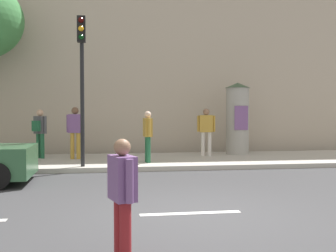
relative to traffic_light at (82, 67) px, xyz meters
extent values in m
plane|color=#38383A|center=(2.20, -5.24, -3.11)|extent=(80.00, 80.00, 0.00)
cube|color=#B2ADA3|center=(2.20, 1.76, -3.04)|extent=(36.00, 4.00, 0.15)
cube|color=silver|center=(2.20, -5.24, -3.11)|extent=(1.80, 0.16, 0.01)
cube|color=#B7A893|center=(2.20, 6.76, 2.15)|extent=(36.00, 5.00, 10.53)
cylinder|color=black|center=(0.00, 0.11, -1.13)|extent=(0.12, 0.12, 3.67)
cube|color=black|center=(0.00, -0.07, 1.08)|extent=(0.24, 0.24, 0.75)
sphere|color=#390605|center=(0.00, -0.20, 1.31)|extent=(0.16, 0.16, 0.16)
sphere|color=#F2A519|center=(0.00, -0.20, 1.07)|extent=(0.16, 0.16, 0.16)
sphere|color=#07330F|center=(0.00, -0.20, 0.83)|extent=(0.16, 0.16, 0.16)
cylinder|color=#9E9B93|center=(5.68, 2.82, -1.69)|extent=(0.87, 0.87, 2.55)
cone|color=#334C33|center=(5.68, 2.82, -0.32)|extent=(0.96, 0.96, 0.20)
cube|color=#724C84|center=(5.68, 2.37, -1.56)|extent=(0.52, 0.02, 0.90)
cylinder|color=maroon|center=(0.96, -7.48, -2.74)|extent=(0.14, 0.14, 0.75)
cylinder|color=maroon|center=(0.90, -7.28, -2.74)|extent=(0.14, 0.14, 0.75)
cube|color=#724C84|center=(0.93, -7.38, -2.10)|extent=(0.35, 0.46, 0.53)
cylinder|color=#724C84|center=(1.01, -7.62, -2.10)|extent=(0.09, 0.09, 0.50)
cylinder|color=#724C84|center=(0.86, -7.14, -2.10)|extent=(0.09, 0.09, 0.50)
sphere|color=#8C664C|center=(0.93, -7.38, -1.74)|extent=(0.20, 0.20, 0.20)
cylinder|color=silver|center=(4.21, 2.36, -2.52)|extent=(0.14, 0.14, 0.88)
cylinder|color=silver|center=(4.45, 2.30, -2.52)|extent=(0.14, 0.14, 0.88)
cube|color=#B78C33|center=(4.33, 2.33, -1.77)|extent=(0.53, 0.35, 0.63)
cylinder|color=#B78C33|center=(4.05, 2.40, -1.77)|extent=(0.09, 0.09, 0.59)
cylinder|color=#B78C33|center=(4.61, 2.26, -1.77)|extent=(0.09, 0.09, 0.59)
sphere|color=#8C664C|center=(4.33, 2.33, -1.34)|extent=(0.24, 0.24, 0.24)
cylinder|color=#B78C33|center=(-0.27, 2.05, -2.51)|extent=(0.14, 0.14, 0.91)
cylinder|color=#B78C33|center=(-0.48, 2.09, -2.51)|extent=(0.14, 0.14, 0.91)
cube|color=#724C84|center=(-0.37, 2.07, -1.73)|extent=(0.47, 0.32, 0.64)
cylinder|color=#724C84|center=(-0.12, 2.01, -1.73)|extent=(0.09, 0.09, 0.61)
cylinder|color=#724C84|center=(-0.62, 2.12, -1.73)|extent=(0.09, 0.09, 0.61)
sphere|color=brown|center=(-0.37, 2.07, -1.29)|extent=(0.25, 0.25, 0.25)
cylinder|color=#1E5938|center=(-1.69, 2.52, -2.53)|extent=(0.14, 0.14, 0.87)
cylinder|color=#1E5938|center=(-1.53, 2.41, -2.53)|extent=(0.14, 0.14, 0.87)
cube|color=#4C4C51|center=(-1.61, 2.47, -1.79)|extent=(0.46, 0.42, 0.61)
cylinder|color=#4C4C51|center=(-1.80, 2.61, -1.79)|extent=(0.09, 0.09, 0.58)
cylinder|color=#4C4C51|center=(-1.41, 2.33, -1.79)|extent=(0.09, 0.09, 0.58)
sphere|color=tan|center=(-1.61, 2.47, -1.37)|extent=(0.23, 0.23, 0.23)
cube|color=#1E5938|center=(-1.71, 2.32, -1.82)|extent=(0.32, 0.29, 0.36)
cylinder|color=#1E5938|center=(2.03, 0.67, -2.55)|extent=(0.14, 0.14, 0.84)
cylinder|color=#1E5938|center=(2.01, 0.90, -2.55)|extent=(0.14, 0.14, 0.84)
cube|color=#B78C33|center=(2.02, 0.78, -1.83)|extent=(0.28, 0.47, 0.59)
cylinder|color=#B78C33|center=(2.04, 0.51, -1.83)|extent=(0.09, 0.09, 0.56)
cylinder|color=#B78C33|center=(1.99, 1.05, -1.83)|extent=(0.09, 0.09, 0.56)
sphere|color=beige|center=(2.02, 0.78, -1.42)|extent=(0.23, 0.23, 0.23)
cylinder|color=black|center=(-1.81, -0.74, -2.79)|extent=(0.65, 0.24, 0.64)
camera|label=1|loc=(0.78, -12.18, -1.31)|focal=43.26mm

